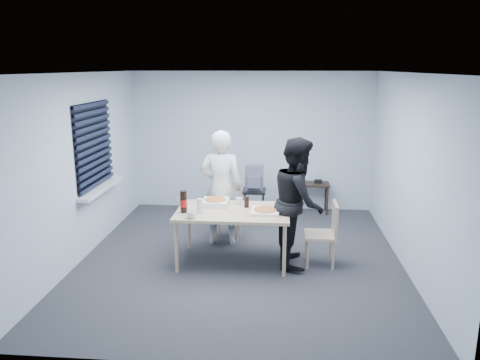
# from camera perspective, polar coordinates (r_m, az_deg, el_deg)

# --- Properties ---
(room) EXTENTS (5.00, 5.00, 5.00)m
(room) POSITION_cam_1_polar(r_m,az_deg,el_deg) (7.28, -17.12, 3.28)
(room) COLOR #333138
(room) RESTS_ON ground
(dining_table) EXTENTS (1.54, 0.98, 0.75)m
(dining_table) POSITION_cam_1_polar(r_m,az_deg,el_deg) (6.47, -0.87, -4.21)
(dining_table) COLOR tan
(dining_table) RESTS_ON ground
(chair_far) EXTENTS (0.42, 0.42, 0.89)m
(chair_far) POSITION_cam_1_polar(r_m,az_deg,el_deg) (7.46, -1.41, -3.21)
(chair_far) COLOR tan
(chair_far) RESTS_ON ground
(chair_right) EXTENTS (0.42, 0.42, 0.89)m
(chair_right) POSITION_cam_1_polar(r_m,az_deg,el_deg) (6.52, 10.52, -5.96)
(chair_right) COLOR tan
(chair_right) RESTS_ON ground
(person_white) EXTENTS (0.65, 0.42, 1.77)m
(person_white) POSITION_cam_1_polar(r_m,az_deg,el_deg) (7.09, -2.32, -0.99)
(person_white) COLOR silver
(person_white) RESTS_ON ground
(person_black) EXTENTS (0.47, 0.86, 1.77)m
(person_black) POSITION_cam_1_polar(r_m,az_deg,el_deg) (6.42, 7.10, -2.65)
(person_black) COLOR black
(person_black) RESTS_ON ground
(side_table) EXTENTS (0.85, 0.38, 0.56)m
(side_table) POSITION_cam_1_polar(r_m,az_deg,el_deg) (8.81, 8.07, -0.88)
(side_table) COLOR black
(side_table) RESTS_ON ground
(stool) EXTENTS (0.40, 0.40, 0.55)m
(stool) POSITION_cam_1_polar(r_m,az_deg,el_deg) (8.31, 1.74, -1.91)
(stool) COLOR black
(stool) RESTS_ON ground
(backpack) EXTENTS (0.31, 0.23, 0.44)m
(backpack) POSITION_cam_1_polar(r_m,az_deg,el_deg) (8.22, 1.75, 0.24)
(backpack) COLOR slate
(backpack) RESTS_ON stool
(pizza_box_a) EXTENTS (0.36, 0.36, 0.09)m
(pizza_box_a) POSITION_cam_1_polar(r_m,az_deg,el_deg) (6.69, -3.01, -2.70)
(pizza_box_a) COLOR white
(pizza_box_a) RESTS_ON dining_table
(pizza_box_b) EXTENTS (0.37, 0.37, 0.05)m
(pizza_box_b) POSITION_cam_1_polar(r_m,az_deg,el_deg) (6.35, 3.09, -3.78)
(pizza_box_b) COLOR white
(pizza_box_b) RESTS_ON dining_table
(mug_a) EXTENTS (0.17, 0.17, 0.10)m
(mug_a) POSITION_cam_1_polar(r_m,az_deg,el_deg) (6.14, -5.96, -4.22)
(mug_a) COLOR white
(mug_a) RESTS_ON dining_table
(mug_b) EXTENTS (0.10, 0.10, 0.09)m
(mug_b) POSITION_cam_1_polar(r_m,az_deg,el_deg) (6.73, -0.13, -2.56)
(mug_b) COLOR white
(mug_b) RESTS_ON dining_table
(cola_glass) EXTENTS (0.08, 0.08, 0.15)m
(cola_glass) POSITION_cam_1_polar(r_m,az_deg,el_deg) (6.57, 0.81, -2.69)
(cola_glass) COLOR black
(cola_glass) RESTS_ON dining_table
(soda_bottle) EXTENTS (0.09, 0.09, 0.30)m
(soda_bottle) POSITION_cam_1_polar(r_m,az_deg,el_deg) (6.36, -6.89, -2.69)
(soda_bottle) COLOR black
(soda_bottle) RESTS_ON dining_table
(plastic_cups) EXTENTS (0.10, 0.10, 0.20)m
(plastic_cups) POSITION_cam_1_polar(r_m,az_deg,el_deg) (6.33, -4.92, -3.17)
(plastic_cups) COLOR silver
(plastic_cups) RESTS_ON dining_table
(rubber_band) EXTENTS (0.06, 0.06, 0.00)m
(rubber_band) POSITION_cam_1_polar(r_m,az_deg,el_deg) (6.20, 0.97, -4.42)
(rubber_band) COLOR red
(rubber_band) RESTS_ON dining_table
(papers) EXTENTS (0.23, 0.31, 0.01)m
(papers) POSITION_cam_1_polar(r_m,az_deg,el_deg) (8.80, 7.11, -0.31)
(papers) COLOR white
(papers) RESTS_ON side_table
(black_box) EXTENTS (0.16, 0.14, 0.06)m
(black_box) POSITION_cam_1_polar(r_m,az_deg,el_deg) (8.83, 9.51, -0.17)
(black_box) COLOR black
(black_box) RESTS_ON side_table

